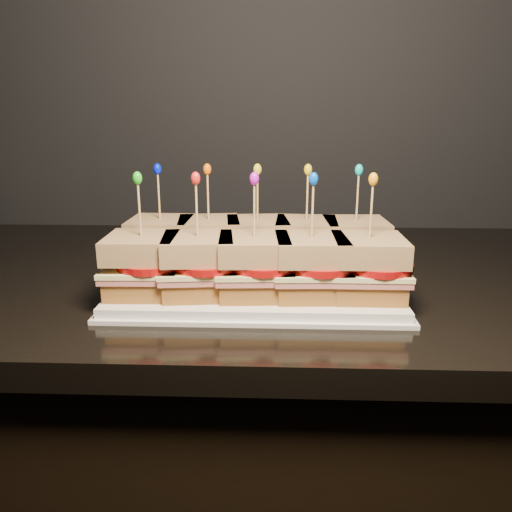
{
  "coord_description": "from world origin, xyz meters",
  "views": [
    {
      "loc": [
        -0.29,
        0.87,
        1.16
      ],
      "look_at": [
        -0.31,
        1.55,
        0.97
      ],
      "focal_mm": 35.0,
      "sensor_mm": 36.0,
      "label": 1
    }
  ],
  "objects": [
    {
      "name": "wall_back",
      "position": [
        0.0,
        2.0,
        1.35
      ],
      "size": [
        4.0,
        0.04,
        2.7
      ],
      "primitive_type": "cube",
      "color": "black",
      "rests_on": "ground"
    },
    {
      "name": "cabinet",
      "position": [
        -0.61,
        1.67,
        0.44
      ],
      "size": [
        2.35,
        0.64,
        0.88
      ],
      "primitive_type": "cube",
      "color": "black",
      "rests_on": "ground"
    },
    {
      "name": "granite_slab",
      "position": [
        -0.61,
        1.67,
        0.9
      ],
      "size": [
        2.39,
        0.68,
        0.04
      ],
      "primitive_type": "cube",
      "color": "black",
      "rests_on": "cabinet"
    },
    {
      "name": "platter",
      "position": [
        -0.31,
        1.55,
        0.92
      ],
      "size": [
        0.39,
        0.24,
        0.02
      ],
      "primitive_type": "cube",
      "color": "white",
      "rests_on": "granite_slab"
    },
    {
      "name": "platter_rim",
      "position": [
        -0.31,
        1.55,
        0.92
      ],
      "size": [
        0.4,
        0.25,
        0.01
      ],
      "primitive_type": "cube",
      "color": "white",
      "rests_on": "granite_slab"
    },
    {
      "name": "sandwich_0_bread_bot",
      "position": [
        -0.46,
        1.61,
        0.94
      ],
      "size": [
        0.09,
        0.09,
        0.02
      ],
      "primitive_type": "cube",
      "rotation": [
        0.0,
        0.0,
        -0.01
      ],
      "color": "brown",
      "rests_on": "platter"
    },
    {
      "name": "sandwich_0_ham",
      "position": [
        -0.46,
        1.61,
        0.96
      ],
      "size": [
        0.1,
        0.1,
        0.01
      ],
      "primitive_type": "cube",
      "rotation": [
        0.0,
        0.0,
        -0.01
      ],
      "color": "#C8605B",
      "rests_on": "sandwich_0_bread_bot"
    },
    {
      "name": "sandwich_0_cheese",
      "position": [
        -0.46,
        1.61,
        0.97
      ],
      "size": [
        0.1,
        0.1,
        0.01
      ],
      "primitive_type": "cube",
      "rotation": [
        0.0,
        0.0,
        -0.01
      ],
      "color": "#FEF19E",
      "rests_on": "sandwich_0_ham"
    },
    {
      "name": "sandwich_0_tomato",
      "position": [
        -0.45,
        1.6,
        0.97
      ],
      "size": [
        0.09,
        0.09,
        0.01
      ],
      "primitive_type": "cylinder",
      "color": "#AC0E0D",
      "rests_on": "sandwich_0_cheese"
    },
    {
      "name": "sandwich_0_bread_top",
      "position": [
        -0.46,
        1.61,
        0.99
      ],
      "size": [
        0.09,
        0.09,
        0.03
      ],
      "primitive_type": "cube",
      "rotation": [
        0.0,
        0.0,
        -0.01
      ],
      "color": "#643113",
      "rests_on": "sandwich_0_tomato"
    },
    {
      "name": "sandwich_0_pick",
      "position": [
        -0.46,
        1.61,
        1.04
      ],
      "size": [
        0.0,
        0.0,
        0.09
      ],
      "primitive_type": "cylinder",
      "color": "tan",
      "rests_on": "sandwich_0_bread_top"
    },
    {
      "name": "sandwich_0_frill",
      "position": [
        -0.46,
        1.61,
        1.09
      ],
      "size": [
        0.01,
        0.01,
        0.02
      ],
      "primitive_type": "ellipsoid",
      "color": "#0314D2",
      "rests_on": "sandwich_0_pick"
    },
    {
      "name": "sandwich_1_bread_bot",
      "position": [
        -0.39,
        1.61,
        0.94
      ],
      "size": [
        0.1,
        0.1,
        0.02
      ],
      "primitive_type": "cube",
      "rotation": [
        0.0,
        0.0,
        0.12
      ],
      "color": "brown",
      "rests_on": "platter"
    },
    {
      "name": "sandwich_1_ham",
      "position": [
        -0.39,
        1.61,
        0.96
      ],
      "size": [
        0.11,
        0.11,
        0.01
      ],
      "primitive_type": "cube",
      "rotation": [
        0.0,
        0.0,
        0.12
      ],
      "color": "#C8605B",
      "rests_on": "sandwich_1_bread_bot"
    },
    {
      "name": "sandwich_1_cheese",
      "position": [
        -0.39,
        1.61,
        0.97
      ],
      "size": [
        0.11,
        0.11,
        0.01
      ],
      "primitive_type": "cube",
      "rotation": [
        0.0,
        0.0,
        0.12
      ],
      "color": "#FEF19E",
      "rests_on": "sandwich_1_ham"
    },
    {
      "name": "sandwich_1_tomato",
      "position": [
        -0.38,
        1.6,
        0.97
      ],
      "size": [
        0.09,
        0.09,
        0.01
      ],
      "primitive_type": "cylinder",
      "color": "#AC0E0D",
      "rests_on": "sandwich_1_cheese"
    },
    {
      "name": "sandwich_1_bread_top",
      "position": [
        -0.39,
        1.61,
        0.99
      ],
      "size": [
        0.1,
        0.1,
        0.03
      ],
      "primitive_type": "cube",
      "rotation": [
        0.0,
        0.0,
        0.12
      ],
      "color": "#643113",
      "rests_on": "sandwich_1_tomato"
    },
    {
      "name": "sandwich_1_pick",
      "position": [
        -0.39,
        1.61,
        1.04
      ],
      "size": [
        0.0,
        0.0,
        0.09
      ],
      "primitive_type": "cylinder",
      "color": "tan",
      "rests_on": "sandwich_1_bread_top"
    },
    {
      "name": "sandwich_1_frill",
      "position": [
        -0.39,
        1.61,
        1.09
      ],
      "size": [
        0.01,
        0.01,
        0.02
      ],
      "primitive_type": "ellipsoid",
      "color": "#F76306",
      "rests_on": "sandwich_1_pick"
    },
    {
      "name": "sandwich_2_bread_bot",
      "position": [
        -0.31,
        1.61,
        0.94
      ],
      "size": [
        0.1,
        0.1,
        0.02
      ],
      "primitive_type": "cube",
      "rotation": [
        0.0,
        0.0,
        0.11
      ],
      "color": "brown",
      "rests_on": "platter"
    },
    {
      "name": "sandwich_2_ham",
      "position": [
        -0.31,
        1.61,
        0.96
      ],
      "size": [
        0.11,
        0.1,
        0.01
      ],
      "primitive_type": "cube",
      "rotation": [
        0.0,
        0.0,
        0.11
      ],
      "color": "#C8605B",
      "rests_on": "sandwich_2_bread_bot"
    },
    {
      "name": "sandwich_2_cheese",
      "position": [
        -0.31,
        1.61,
        0.97
      ],
      "size": [
        0.11,
        0.11,
        0.01
      ],
      "primitive_type": "cube",
      "rotation": [
        0.0,
        0.0,
        0.11
      ],
      "color": "#FEF19E",
      "rests_on": "sandwich_2_ham"
    },
    {
      "name": "sandwich_2_tomato",
      "position": [
        -0.3,
        1.6,
        0.97
      ],
      "size": [
        0.09,
        0.09,
        0.01
      ],
      "primitive_type": "cylinder",
      "color": "#AC0E0D",
      "rests_on": "sandwich_2_cheese"
    },
    {
      "name": "sandwich_2_bread_top",
      "position": [
        -0.31,
        1.61,
        0.99
      ],
      "size": [
        0.1,
        0.1,
        0.03
      ],
      "primitive_type": "cube",
      "rotation": [
        0.0,
        0.0,
        0.11
      ],
      "color": "#643113",
      "rests_on": "sandwich_2_tomato"
    },
    {
      "name": "sandwich_2_pick",
      "position": [
        -0.31,
        1.61,
        1.04
      ],
      "size": [
        0.0,
        0.0,
        0.09
      ],
      "primitive_type": "cylinder",
      "color": "tan",
      "rests_on": "sandwich_2_bread_top"
    },
    {
      "name": "sandwich_2_frill",
      "position": [
        -0.31,
        1.61,
        1.09
      ],
      "size": [
        0.01,
        0.01,
        0.02
      ],
      "primitive_type": "ellipsoid",
      "color": "yellow",
      "rests_on": "sandwich_2_pick"
    },
    {
      "name": "sandwich_3_bread_bot",
      "position": [
        -0.24,
        1.61,
        0.94
      ],
      "size": [
        0.09,
        0.09,
        0.02
      ],
      "primitive_type": "cube",
      "rotation": [
        0.0,
        0.0,
        -0.05
      ],
      "color": "brown",
      "rests_on": "platter"
    },
    {
      "name": "sandwich_3_ham",
      "position": [
        -0.24,
        1.61,
        0.96
      ],
      "size": [
        0.1,
        0.1,
        0.01
      ],
      "primitive_type": "cube",
      "rotation": [
        0.0,
        0.0,
        -0.05
      ],
      "color": "#C8605B",
      "rests_on": "sandwich_3_bread_bot"
    },
    {
      "name": "sandwich_3_cheese",
      "position": [
        -0.24,
        1.61,
        0.97
      ],
      "size": [
        0.1,
        0.1,
        0.01
      ],
      "primitive_type": "cube",
      "rotation": [
        0.0,
        0.0,
        -0.05
      ],
      "color": "#FEF19E",
      "rests_on": "sandwich_3_ham"
    },
    {
      "name": "sandwich_3_tomato",
      "position": [
        -0.23,
        1.6,
        0.97
      ],
      "size": [
        0.09,
        0.09,
        0.01
      ],
      "primitive_type": "cylinder",
      "color": "#AC0E0D",
      "rests_on": "sandwich_3_cheese"
    },
    {
      "name": "sandwich_3_bread_top",
      "position": [
        -0.24,
        1.61,
        0.99
      ],
      "size": [
        0.1,
        0.1,
        0.03
      ],
      "primitive_type": "cube",
      "rotation": [
        0.0,
        0.0,
        -0.05
      ],
      "color": "#643113",
      "rests_on": "sandwich_3_tomato"
    },
    {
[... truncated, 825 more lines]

